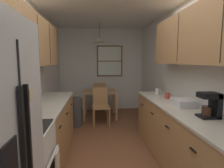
# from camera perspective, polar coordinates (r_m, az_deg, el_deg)

# --- Properties ---
(ground_plane) EXTENTS (12.00, 12.00, 0.00)m
(ground_plane) POSITION_cam_1_polar(r_m,az_deg,el_deg) (3.61, -1.24, -18.26)
(ground_plane) COLOR brown
(wall_left) EXTENTS (0.10, 9.00, 2.55)m
(wall_left) POSITION_cam_1_polar(r_m,az_deg,el_deg) (3.45, -24.30, 1.95)
(wall_left) COLOR silver
(wall_left) RESTS_ON ground
(wall_right) EXTENTS (0.10, 9.00, 2.55)m
(wall_right) POSITION_cam_1_polar(r_m,az_deg,el_deg) (3.64, 20.46, 2.37)
(wall_right) COLOR silver
(wall_right) RESTS_ON ground
(wall_back) EXTENTS (4.40, 0.10, 2.55)m
(wall_back) POSITION_cam_1_polar(r_m,az_deg,el_deg) (5.92, -3.26, 4.47)
(wall_back) COLOR silver
(wall_back) RESTS_ON ground
(counter_left) EXTENTS (0.64, 1.89, 0.90)m
(counter_left) POSITION_cam_1_polar(r_m,az_deg,el_deg) (3.26, -19.13, -12.93)
(counter_left) COLOR #A87A4C
(counter_left) RESTS_ON ground
(upper_cabinets_left) EXTENTS (0.33, 1.97, 0.71)m
(upper_cabinets_left) POSITION_cam_1_polar(r_m,az_deg,el_deg) (3.07, -23.02, 11.84)
(upper_cabinets_left) COLOR #A87A4C
(counter_right) EXTENTS (0.64, 3.16, 0.90)m
(counter_right) POSITION_cam_1_polar(r_m,az_deg,el_deg) (2.77, 22.67, -16.76)
(counter_right) COLOR #A87A4C
(counter_right) RESTS_ON ground
(upper_cabinets_right) EXTENTS (0.33, 2.84, 0.75)m
(upper_cabinets_right) POSITION_cam_1_polar(r_m,az_deg,el_deg) (2.60, 27.55, 13.57)
(upper_cabinets_right) COLOR #A87A4C
(dining_table) EXTENTS (0.89, 0.77, 0.74)m
(dining_table) POSITION_cam_1_polar(r_m,az_deg,el_deg) (5.08, -3.76, -3.44)
(dining_table) COLOR #A87F51
(dining_table) RESTS_ON ground
(dining_chair_near) EXTENTS (0.42, 0.42, 0.90)m
(dining_chair_near) POSITION_cam_1_polar(r_m,az_deg,el_deg) (4.53, -3.49, -6.27)
(dining_chair_near) COLOR #A87A4C
(dining_chair_near) RESTS_ON ground
(dining_chair_far) EXTENTS (0.41, 0.41, 0.90)m
(dining_chair_far) POSITION_cam_1_polar(r_m,az_deg,el_deg) (5.68, -3.80, -3.52)
(dining_chair_far) COLOR #A87A4C
(dining_chair_far) RESTS_ON ground
(pendant_light) EXTENTS (0.33, 0.33, 0.51)m
(pendant_light) POSITION_cam_1_polar(r_m,az_deg,el_deg) (5.02, -3.90, 13.34)
(pendant_light) COLOR black
(back_window) EXTENTS (0.80, 0.05, 0.96)m
(back_window) POSITION_cam_1_polar(r_m,az_deg,el_deg) (5.85, -0.72, 7.08)
(back_window) COLOR brown
(trash_bin) EXTENTS (0.33, 0.33, 0.68)m
(trash_bin) POSITION_cam_1_polar(r_m,az_deg,el_deg) (4.55, -11.27, -8.40)
(trash_bin) COLOR #3F3F42
(trash_bin) RESTS_ON ground
(storage_canister) EXTENTS (0.13, 0.13, 0.18)m
(storage_canister) POSITION_cam_1_polar(r_m,az_deg,el_deg) (2.47, -23.37, -6.51)
(storage_canister) COLOR red
(storage_canister) RESTS_ON counter_left
(dish_towel) EXTENTS (0.02, 0.16, 0.24)m
(dish_towel) POSITION_cam_1_polar(r_m,az_deg,el_deg) (2.18, -16.49, -21.86)
(dish_towel) COLOR beige
(coffee_maker) EXTENTS (0.22, 0.18, 0.29)m
(coffee_maker) POSITION_cam_1_polar(r_m,az_deg,el_deg) (2.41, 28.24, -5.59)
(coffee_maker) COLOR black
(coffee_maker) RESTS_ON counter_right
(mug_by_coffeemaker) EXTENTS (0.11, 0.07, 0.11)m
(mug_by_coffeemaker) POSITION_cam_1_polar(r_m,az_deg,el_deg) (3.74, 13.72, -2.20)
(mug_by_coffeemaker) COLOR white
(mug_by_coffeemaker) RESTS_ON counter_right
(mug_spare) EXTENTS (0.12, 0.08, 0.11)m
(mug_spare) POSITION_cam_1_polar(r_m,az_deg,el_deg) (3.34, 16.74, -3.43)
(mug_spare) COLOR #BF3F33
(mug_spare) RESTS_ON counter_right
(dish_rack) EXTENTS (0.28, 0.34, 0.10)m
(dish_rack) POSITION_cam_1_polar(r_m,az_deg,el_deg) (2.88, 21.27, -5.35)
(dish_rack) COLOR silver
(dish_rack) RESTS_ON counter_right
(table_serving_bowl) EXTENTS (0.19, 0.19, 0.06)m
(table_serving_bowl) POSITION_cam_1_polar(r_m,az_deg,el_deg) (5.10, -3.72, -1.64)
(table_serving_bowl) COLOR #E0D14C
(table_serving_bowl) RESTS_ON dining_table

